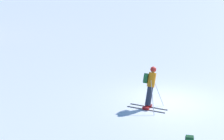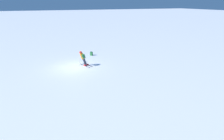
# 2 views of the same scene
# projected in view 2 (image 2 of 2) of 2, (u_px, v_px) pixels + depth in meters

# --- Properties ---
(ground_plane) EXTENTS (300.00, 300.00, 0.00)m
(ground_plane) POSITION_uv_depth(u_px,v_px,m) (74.00, 67.00, 19.03)
(ground_plane) COLOR white
(skier) EXTENTS (1.37, 1.80, 1.82)m
(skier) POSITION_uv_depth(u_px,v_px,m) (83.00, 58.00, 18.85)
(skier) COLOR black
(skier) RESTS_ON ground
(spare_backpack) EXTENTS (0.36, 0.37, 0.50)m
(spare_backpack) POSITION_uv_depth(u_px,v_px,m) (91.00, 54.00, 23.05)
(spare_backpack) COLOR #236633
(spare_backpack) RESTS_ON ground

